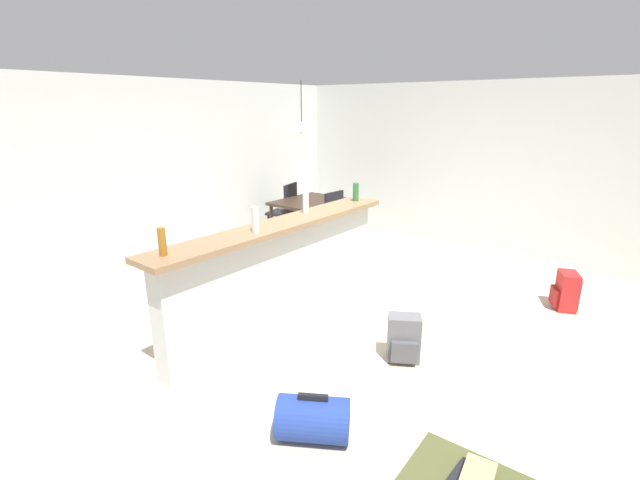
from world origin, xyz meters
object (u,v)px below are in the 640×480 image
backpack_grey (404,339)px  bottle_green (356,192)px  dining_chair_far_side (286,208)px  duffel_bag_blue (313,419)px  bottle_amber (162,242)px  bottle_clear (306,203)px  pendant_lamp (302,126)px  bottle_white (255,220)px  dining_chair_near_partition (339,220)px  backpack_red (566,291)px  dining_table (309,206)px  book_stack (473,476)px

backpack_grey → bottle_green: bearing=48.8°
dining_chair_far_side → duffel_bag_blue: size_ratio=1.64×
bottle_amber → dining_chair_far_side: size_ratio=0.24×
bottle_amber → bottle_clear: (1.72, 0.06, 0.00)m
pendant_lamp → bottle_green: bearing=-117.9°
bottle_white → dining_chair_near_partition: (2.55, 0.95, -0.67)m
bottle_white → backpack_red: bearing=-39.8°
bottle_amber → duffel_bag_blue: size_ratio=0.39×
bottle_white → duffel_bag_blue: (-0.71, -1.24, -1.03)m
bottle_amber → bottle_white: bearing=-5.1°
dining_table → backpack_grey: size_ratio=2.62×
bottle_amber → duffel_bag_blue: 1.68m
bottle_clear → book_stack: bearing=-121.3°
dining_chair_near_partition → backpack_red: (0.01, -3.08, -0.31)m
bottle_clear → dining_chair_far_side: size_ratio=0.24×
bottle_amber → duffel_bag_blue: bearing=-82.5°
bottle_amber → dining_chair_far_side: bearing=30.0°
pendant_lamp → dining_chair_far_side: bearing=74.4°
dining_chair_far_side → backpack_red: size_ratio=2.21×
bottle_amber → backpack_grey: bearing=-43.3°
pendant_lamp → book_stack: 5.25m
bottle_amber → backpack_red: bearing=-32.7°
pendant_lamp → backpack_red: size_ratio=1.80×
bottle_white → bottle_green: bottle_white is taller
dining_chair_near_partition → backpack_grey: 3.00m
pendant_lamp → bottle_clear: bearing=-138.1°
pendant_lamp → backpack_grey: (-1.97, -2.87, -1.66)m
bottle_amber → bottle_clear: size_ratio=0.99×
bottle_amber → bottle_white: 0.88m
dining_chair_near_partition → book_stack: bearing=-134.6°
backpack_red → dining_table: bearing=90.0°
backpack_red → duffel_bag_blue: bearing=164.7°
backpack_grey → book_stack: size_ratio=1.62×
dining_chair_far_side → pendant_lamp: 1.44m
dining_chair_near_partition → book_stack: dining_chair_near_partition is taller
duffel_bag_blue → backpack_red: backpack_red is taller
bottle_white → dining_table: (2.56, 1.54, -0.54)m
bottle_clear → dining_table: 2.28m
bottle_green → dining_table: 1.79m
bottle_clear → dining_chair_far_side: bearing=47.8°
duffel_bag_blue → dining_chair_far_side: bearing=45.1°
dining_table → backpack_red: bearing=-90.0°
bottle_green → duffel_bag_blue: bearing=-151.2°
bottle_white → bottle_green: (1.68, 0.07, -0.01)m
dining_chair_near_partition → duffel_bag_blue: bearing=-146.2°
bottle_clear → bottle_green: 0.84m
dining_chair_far_side → duffel_bag_blue: bearing=-134.9°
bottle_amber → dining_chair_near_partition: (3.43, 0.87, -0.66)m
bottle_white → backpack_grey: bottle_white is taller
duffel_bag_blue → dining_chair_near_partition: bearing=33.8°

